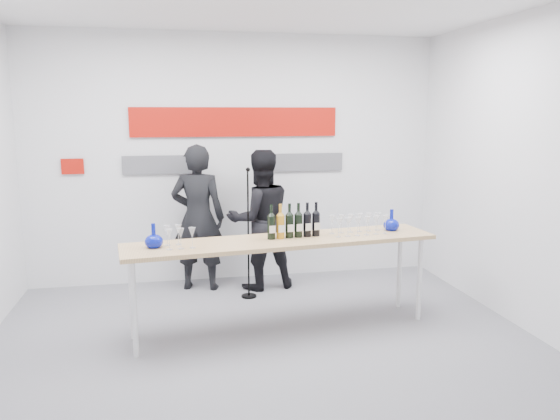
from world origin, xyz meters
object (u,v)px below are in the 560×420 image
(mic_stand, at_px, (249,259))
(tasting_table, at_px, (282,246))
(presenter_left, at_px, (198,218))
(presenter_right, at_px, (260,220))

(mic_stand, bearing_deg, tasting_table, -58.25)
(presenter_left, xyz_separation_m, mic_stand, (0.53, -0.43, -0.40))
(tasting_table, height_order, presenter_left, presenter_left)
(presenter_left, bearing_deg, presenter_right, -174.09)
(presenter_right, bearing_deg, mic_stand, 51.30)
(tasting_table, xyz_separation_m, mic_stand, (-0.18, 0.97, -0.37))
(tasting_table, bearing_deg, mic_stand, 94.37)
(presenter_right, bearing_deg, tasting_table, 81.02)
(tasting_table, bearing_deg, presenter_right, 83.38)
(tasting_table, relative_size, presenter_right, 1.83)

